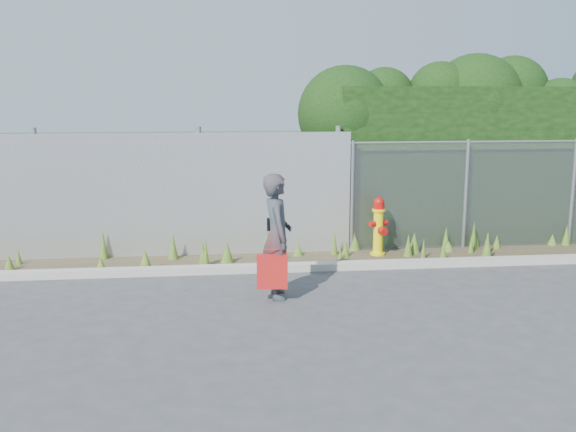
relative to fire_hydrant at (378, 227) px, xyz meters
The scene contains 10 objects.
ground 3.04m from the fire_hydrant, 119.16° to the right, with size 80.00×80.00×0.00m, color #3D3D40.
curb 1.73m from the fire_hydrant, 150.90° to the right, with size 16.00×0.22×0.12m, color #9F9C90.
weed_strip 0.46m from the fire_hydrant, 161.78° to the right, with size 16.00×1.33×0.53m.
corrugated_fence 4.75m from the fire_hydrant, behind, with size 8.50×0.21×2.30m.
chainlink_fence 2.86m from the fire_hydrant, ahead, with size 6.50×0.07×2.05m.
hedge 3.41m from the fire_hydrant, 27.96° to the left, with size 8.02×1.90×3.65m.
fire_hydrant is the anchor object (origin of this frame).
woman 2.95m from the fire_hydrant, 133.40° to the right, with size 0.65×0.43×1.79m, color #0E585E.
red_tote_bag 3.18m from the fire_hydrant, 131.45° to the right, with size 0.43×0.16×0.56m.
black_shoulder_bag 2.89m from the fire_hydrant, 135.44° to the right, with size 0.24×0.10×0.18m.
Camera 1 is at (-1.37, -8.34, 2.90)m, focal length 40.00 mm.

